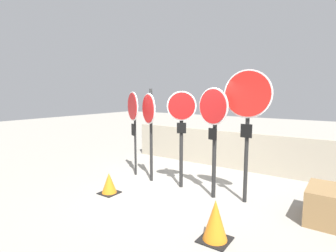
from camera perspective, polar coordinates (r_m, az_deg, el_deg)
name	(u,v)px	position (r m, az deg, el deg)	size (l,w,h in m)	color
ground_plane	(177,190)	(6.36, 1.89, -13.71)	(40.00, 40.00, 0.00)	gray
fence_back	(220,149)	(8.28, 11.17, -4.86)	(6.20, 0.12, 1.13)	#A89E89
stop_sign_0	(133,114)	(7.17, -7.59, 2.66)	(0.70, 0.40, 2.30)	black
stop_sign_1	(149,118)	(6.63, -4.09, 1.78)	(0.69, 0.39, 2.38)	black
stop_sign_2	(181,122)	(6.14, 2.95, 0.91)	(0.58, 0.40, 2.33)	black
stop_sign_3	(214,122)	(5.59, 9.88, 0.87)	(0.76, 0.25, 2.38)	black
stop_sign_4	(247,108)	(5.45, 16.88, 3.71)	(0.96, 0.15, 2.73)	black
traffic_cone_0	(215,221)	(4.32, 10.25, -19.59)	(0.46, 0.46, 0.65)	black
traffic_cone_1	(109,183)	(6.22, -12.70, -12.07)	(0.41, 0.41, 0.48)	black
storage_crate	(331,206)	(5.57, 31.95, -14.49)	(0.77, 0.93, 0.61)	olive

